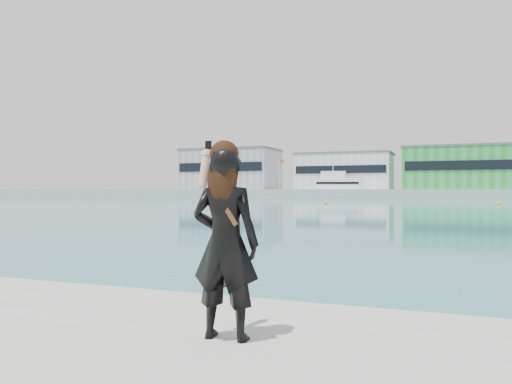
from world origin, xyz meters
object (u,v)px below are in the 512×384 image
(woman, at_px, (225,237))
(motor_yacht, at_px, (339,188))
(buoy_extra, at_px, (325,204))
(buoy_near, at_px, (499,205))
(buoy_far, at_px, (270,199))

(woman, bearing_deg, motor_yacht, -82.72)
(buoy_extra, relative_size, woman, 0.31)
(buoy_near, bearing_deg, motor_yacht, 121.28)
(buoy_extra, bearing_deg, woman, -78.06)
(motor_yacht, distance_m, woman, 119.19)
(motor_yacht, distance_m, buoy_near, 58.62)
(buoy_extra, distance_m, woman, 64.53)
(buoy_far, relative_size, woman, 0.31)
(buoy_near, xyz_separation_m, woman, (-8.33, -67.07, 1.61))
(buoy_far, height_order, woman, woman)
(buoy_near, bearing_deg, buoy_extra, -169.66)
(buoy_extra, bearing_deg, buoy_far, 122.56)
(buoy_near, distance_m, buoy_extra, 22.03)
(motor_yacht, height_order, woman, motor_yacht)
(motor_yacht, xyz_separation_m, buoy_extra, (8.74, -54.01, -2.34))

